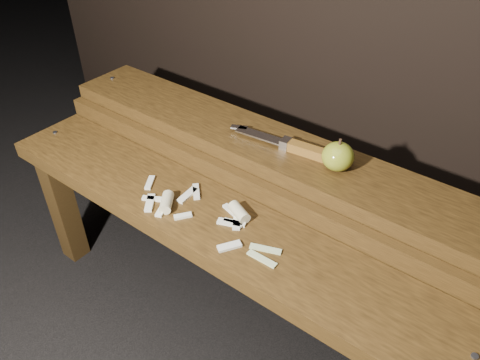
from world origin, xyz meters
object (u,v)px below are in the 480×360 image
Objects in this scene: bench_front_tier at (207,240)px; knife at (297,147)px; bench_rear_tier at (266,171)px; apple at (338,156)px.

knife reaches higher than bench_front_tier.
bench_rear_tier is at bearing 90.00° from bench_front_tier.
knife is at bearing 71.73° from bench_front_tier.
bench_front_tier is 4.42× the size of knife.
knife is at bearing 6.50° from bench_rear_tier.
knife is (0.08, 0.24, 0.16)m from bench_front_tier.
apple reaches higher than knife.
bench_front_tier is 0.29m from knife.
knife is (0.08, 0.01, 0.10)m from bench_rear_tier.
bench_front_tier is at bearing -90.00° from bench_rear_tier.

